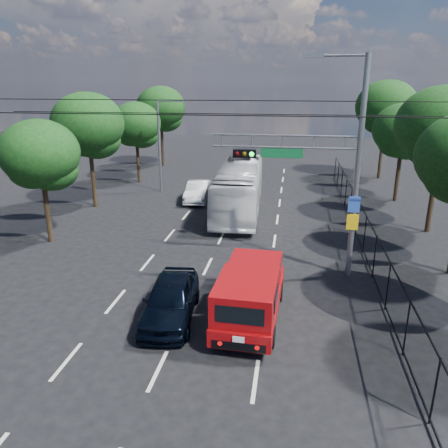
% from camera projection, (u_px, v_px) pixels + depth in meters
% --- Properties ---
extents(ground, '(120.00, 120.00, 0.00)m').
position_uv_depth(ground, '(158.00, 371.00, 13.37)').
color(ground, black).
rests_on(ground, ground).
extents(lane_markings, '(6.12, 38.00, 0.01)m').
position_uv_depth(lane_markings, '(226.00, 227.00, 26.51)').
color(lane_markings, beige).
rests_on(lane_markings, ground).
extents(signal_mast, '(6.43, 0.39, 9.50)m').
position_uv_depth(signal_mast, '(329.00, 160.00, 18.45)').
color(signal_mast, slate).
rests_on(signal_mast, ground).
extents(streetlight_left, '(2.09, 0.22, 7.08)m').
position_uv_depth(streetlight_left, '(161.00, 142.00, 33.72)').
color(streetlight_left, slate).
rests_on(streetlight_left, ground).
extents(utility_wires, '(22.00, 5.04, 0.74)m').
position_uv_depth(utility_wires, '(209.00, 110.00, 19.40)').
color(utility_wires, black).
rests_on(utility_wires, ground).
extents(fence_right, '(0.06, 34.03, 2.00)m').
position_uv_depth(fence_right, '(362.00, 226.00, 23.35)').
color(fence_right, black).
rests_on(fence_right, ground).
extents(tree_right_c, '(5.10, 5.10, 8.29)m').
position_uv_depth(tree_right_c, '(442.00, 133.00, 23.93)').
color(tree_right_c, black).
rests_on(tree_right_c, ground).
extents(tree_right_d, '(4.32, 4.32, 7.02)m').
position_uv_depth(tree_right_d, '(403.00, 134.00, 30.83)').
color(tree_right_d, black).
rests_on(tree_right_d, ground).
extents(tree_right_e, '(5.28, 5.28, 8.58)m').
position_uv_depth(tree_right_e, '(386.00, 111.00, 37.97)').
color(tree_right_e, black).
rests_on(tree_right_e, ground).
extents(tree_left_b, '(4.08, 4.08, 6.63)m').
position_uv_depth(tree_left_b, '(41.00, 159.00, 22.70)').
color(tree_left_b, black).
rests_on(tree_left_b, ground).
extents(tree_left_c, '(4.80, 4.80, 7.80)m').
position_uv_depth(tree_left_c, '(89.00, 129.00, 29.11)').
color(tree_left_c, black).
rests_on(tree_left_c, ground).
extents(tree_left_d, '(4.20, 4.20, 6.83)m').
position_uv_depth(tree_left_d, '(136.00, 127.00, 36.77)').
color(tree_left_d, black).
rests_on(tree_left_d, ground).
extents(tree_left_e, '(4.92, 4.92, 7.99)m').
position_uv_depth(tree_left_e, '(161.00, 111.00, 44.05)').
color(tree_left_e, black).
rests_on(tree_left_e, ground).
extents(red_pickup, '(2.29, 5.70, 2.09)m').
position_uv_depth(red_pickup, '(251.00, 293.00, 15.88)').
color(red_pickup, black).
rests_on(red_pickup, ground).
extents(navy_hatchback, '(2.23, 4.67, 1.54)m').
position_uv_depth(navy_hatchback, '(170.00, 299.00, 16.12)').
color(navy_hatchback, black).
rests_on(navy_hatchback, ground).
extents(white_bus, '(3.20, 11.61, 3.20)m').
position_uv_depth(white_bus, '(239.00, 188.00, 29.37)').
color(white_bus, silver).
rests_on(white_bus, ground).
extents(white_van, '(1.80, 4.44, 1.43)m').
position_uv_depth(white_van, '(198.00, 191.00, 32.07)').
color(white_van, silver).
rests_on(white_van, ground).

